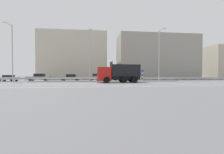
# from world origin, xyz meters

# --- Properties ---
(ground_plane) EXTENTS (320.00, 320.00, 0.00)m
(ground_plane) POSITION_xyz_m (0.00, 0.00, 0.00)
(ground_plane) COLOR #565659
(lane_strip_0) EXTENTS (53.04, 0.16, 0.01)m
(lane_strip_0) POSITION_xyz_m (1.63, -4.16, 0.00)
(lane_strip_0) COLOR silver
(lane_strip_0) RESTS_ON ground_plane
(lane_strip_1) EXTENTS (53.04, 0.16, 0.01)m
(lane_strip_1) POSITION_xyz_m (1.63, -6.06, 0.00)
(lane_strip_1) COLOR silver
(lane_strip_1) RESTS_ON ground_plane
(lane_strip_2) EXTENTS (53.04, 0.16, 0.01)m
(lane_strip_2) POSITION_xyz_m (1.63, -8.53, 0.00)
(lane_strip_2) COLOR silver
(lane_strip_2) RESTS_ON ground_plane
(lane_strip_3) EXTENTS (53.04, 0.16, 0.01)m
(lane_strip_3) POSITION_xyz_m (1.63, -11.19, 0.00)
(lane_strip_3) COLOR silver
(lane_strip_3) RESTS_ON ground_plane
(median_island) EXTENTS (29.17, 1.10, 0.18)m
(median_island) POSITION_xyz_m (0.00, 1.60, 0.09)
(median_island) COLOR gray
(median_island) RESTS_ON ground_plane
(median_guardrail) EXTENTS (53.04, 0.09, 0.78)m
(median_guardrail) POSITION_xyz_m (-0.00, 2.41, 0.57)
(median_guardrail) COLOR #9EA0A5
(median_guardrail) RESTS_ON ground_plane
(dump_truck) EXTENTS (7.49, 3.00, 3.55)m
(dump_truck) POSITION_xyz_m (0.62, -2.41, 1.33)
(dump_truck) COLOR red
(dump_truck) RESTS_ON ground_plane
(median_road_sign) EXTENTS (0.65, 0.16, 2.43)m
(median_road_sign) POSITION_xyz_m (7.18, 1.60, 1.25)
(median_road_sign) COLOR white
(median_road_sign) RESTS_ON ground_plane
(street_lamp_0) EXTENTS (0.70, 2.31, 10.49)m
(street_lamp_0) POSITION_xyz_m (-17.60, 1.62, 5.75)
(street_lamp_0) COLOR #ADADB2
(street_lamp_0) RESTS_ON ground_plane
(street_lamp_1) EXTENTS (0.71, 2.62, 9.69)m
(street_lamp_1) POSITION_xyz_m (-3.43, 1.42, 5.38)
(street_lamp_1) COLOR #ADADB2
(street_lamp_1) RESTS_ON ground_plane
(street_lamp_2) EXTENTS (0.72, 2.28, 10.45)m
(street_lamp_2) POSITION_xyz_m (10.71, 1.49, 5.73)
(street_lamp_2) COLOR #ADADB2
(street_lamp_2) RESTS_ON ground_plane
(parked_car_0) EXTENTS (3.93, 1.91, 1.26)m
(parked_car_0) POSITION_xyz_m (-19.90, 4.62, 0.66)
(parked_car_0) COLOR silver
(parked_car_0) RESTS_ON ground_plane
(parked_car_1) EXTENTS (4.81, 2.01, 1.56)m
(parked_car_1) POSITION_xyz_m (-14.19, 5.37, 0.77)
(parked_car_1) COLOR gray
(parked_car_1) RESTS_ON ground_plane
(parked_car_2) EXTENTS (4.63, 2.04, 1.43)m
(parked_car_2) POSITION_xyz_m (-7.66, 5.34, 0.72)
(parked_car_2) COLOR gray
(parked_car_2) RESTS_ON ground_plane
(parked_car_3) EXTENTS (4.53, 1.87, 1.54)m
(parked_car_3) POSITION_xyz_m (-1.91, 5.38, 0.77)
(parked_car_3) COLOR gray
(parked_car_3) RESTS_ON ground_plane
(parked_car_4) EXTENTS (3.94, 2.04, 1.31)m
(parked_car_4) POSITION_xyz_m (3.24, 5.40, 0.67)
(parked_car_4) COLOR black
(parked_car_4) RESTS_ON ground_plane
(background_building_0) EXTENTS (19.63, 10.35, 13.94)m
(background_building_0) POSITION_xyz_m (-8.75, 20.20, 6.97)
(background_building_0) COLOR beige
(background_building_0) RESTS_ON ground_plane
(background_building_1) EXTENTS (23.99, 9.06, 13.21)m
(background_building_1) POSITION_xyz_m (16.64, 16.85, 6.60)
(background_building_1) COLOR gray
(background_building_1) RESTS_ON ground_plane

